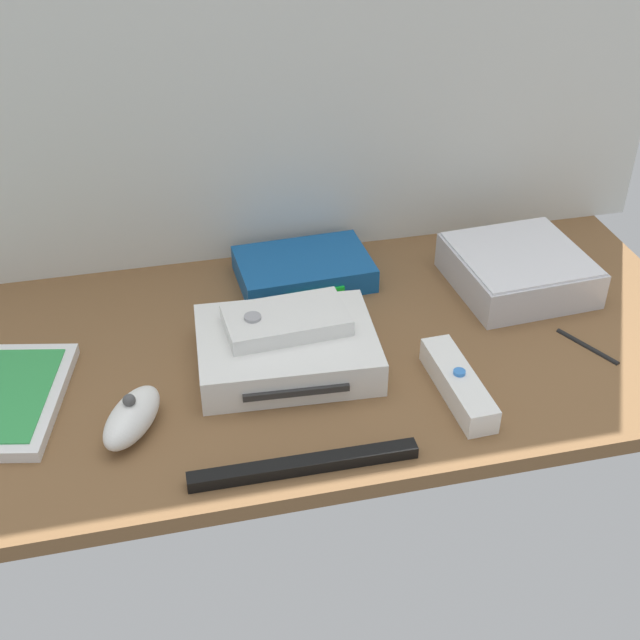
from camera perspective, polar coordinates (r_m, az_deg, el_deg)
ground_plane at (r=104.32cm, az=0.00°, el=-2.25°), size 100.00×48.00×2.00cm
back_wall at (r=111.37cm, az=-3.00°, el=19.23°), size 110.00×1.20×64.00cm
game_console at (r=99.73cm, az=-2.28°, el=-1.98°), size 21.93×17.47×4.40cm
mini_computer at (r=117.02cm, az=13.35°, el=3.38°), size 18.07×18.07×5.30cm
game_case at (r=101.37cm, az=-20.96°, el=-5.04°), size 17.21×21.39×1.56cm
network_router at (r=115.72cm, az=-1.12°, el=3.49°), size 18.51×12.96×3.40cm
remote_wand at (r=96.86cm, az=9.38°, el=-4.31°), size 4.17×14.93×3.40cm
remote_nunchuk at (r=92.68cm, az=-12.69°, el=-6.47°), size 8.79×10.86×5.10cm
remote_classic_pad at (r=98.99cm, az=-2.34°, el=-0.01°), size 14.87×8.87×2.40cm
sensor_bar at (r=87.11cm, az=-1.09°, el=-9.84°), size 24.02×2.09×1.40cm
stylus_pen at (r=108.57cm, az=17.77°, el=-1.62°), size 4.57×8.40×0.70cm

